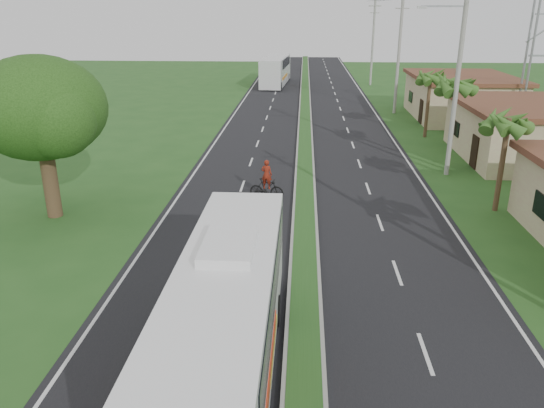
{
  "coord_description": "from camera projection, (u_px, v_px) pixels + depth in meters",
  "views": [
    {
      "loc": [
        -0.17,
        -13.1,
        9.37
      ],
      "look_at": [
        -1.38,
        7.37,
        1.8
      ],
      "focal_mm": 35.0,
      "sensor_mm": 36.0,
      "label": 1
    }
  ],
  "objects": [
    {
      "name": "lane_edge_left",
      "position": [
        202.0,
        161.0,
        34.6
      ],
      "size": [
        0.12,
        160.0,
        0.01
      ],
      "primitive_type": "cube",
      "color": "silver",
      "rests_on": "ground"
    },
    {
      "name": "palm_verge_b",
      "position": [
        508.0,
        123.0,
        24.71
      ],
      "size": [
        2.4,
        2.4,
        5.05
      ],
      "color": "#473321",
      "rests_on": "ground"
    },
    {
      "name": "utility_pole_b",
      "position": [
        458.0,
        68.0,
        29.72
      ],
      "size": [
        3.2,
        0.28,
        12.0
      ],
      "color": "gray",
      "rests_on": "ground"
    },
    {
      "name": "shop_mid",
      "position": [
        519.0,
        131.0,
        34.68
      ],
      "size": [
        7.6,
        10.6,
        3.67
      ],
      "color": "tan",
      "rests_on": "ground"
    },
    {
      "name": "palm_verge_d",
      "position": [
        431.0,
        77.0,
        39.63
      ],
      "size": [
        2.4,
        2.4,
        5.25
      ],
      "color": "#473321",
      "rests_on": "ground"
    },
    {
      "name": "coach_bus_far",
      "position": [
        276.0,
        69.0,
        68.78
      ],
      "size": [
        3.46,
        12.38,
        3.56
      ],
      "rotation": [
        0.0,
        0.0,
        -0.07
      ],
      "color": "silver",
      "rests_on": "ground"
    },
    {
      "name": "utility_pole_d",
      "position": [
        373.0,
        42.0,
        67.47
      ],
      "size": [
        1.6,
        0.28,
        10.5
      ],
      "color": "gray",
      "rests_on": "ground"
    },
    {
      "name": "utility_pole_c",
      "position": [
        399.0,
        52.0,
        48.65
      ],
      "size": [
        1.6,
        0.28,
        11.0
      ],
      "color": "gray",
      "rests_on": "ground"
    },
    {
      "name": "motorcyclist",
      "position": [
        267.0,
        185.0,
        27.58
      ],
      "size": [
        1.86,
        0.83,
        2.1
      ],
      "rotation": [
        0.0,
        0.0,
        -0.18
      ],
      "color": "black",
      "rests_on": "ground"
    },
    {
      "name": "shade_tree",
      "position": [
        38.0,
        112.0,
        23.81
      ],
      "size": [
        6.3,
        6.0,
        7.54
      ],
      "color": "#473321",
      "rests_on": "ground"
    },
    {
      "name": "ground",
      "position": [
        304.0,
        350.0,
        15.5
      ],
      "size": [
        180.0,
        180.0,
        0.0
      ],
      "primitive_type": "plane",
      "color": "#25511D",
      "rests_on": "ground"
    },
    {
      "name": "shop_far",
      "position": [
        461.0,
        97.0,
        47.77
      ],
      "size": [
        8.6,
        11.6,
        3.82
      ],
      "color": "tan",
      "rests_on": "ground"
    },
    {
      "name": "median_strip",
      "position": [
        305.0,
        162.0,
        34.2
      ],
      "size": [
        1.2,
        160.0,
        0.18
      ],
      "color": "gray",
      "rests_on": "ground"
    },
    {
      "name": "road_asphalt",
      "position": [
        305.0,
        163.0,
        34.23
      ],
      "size": [
        14.0,
        160.0,
        0.02
      ],
      "primitive_type": "cube",
      "color": "black",
      "rests_on": "ground"
    },
    {
      "name": "coach_bus_main",
      "position": [
        225.0,
        320.0,
        13.26
      ],
      "size": [
        2.49,
        11.54,
        3.73
      ],
      "rotation": [
        0.0,
        0.0,
        -0.0
      ],
      "color": "white",
      "rests_on": "ground"
    },
    {
      "name": "palm_verge_c",
      "position": [
        457.0,
        86.0,
        31.03
      ],
      "size": [
        2.4,
        2.4,
        5.85
      ],
      "color": "#473321",
      "rests_on": "ground"
    },
    {
      "name": "lane_edge_right",
      "position": [
        410.0,
        165.0,
        33.86
      ],
      "size": [
        0.12,
        160.0,
        0.01
      ],
      "primitive_type": "cube",
      "color": "silver",
      "rests_on": "ground"
    }
  ]
}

